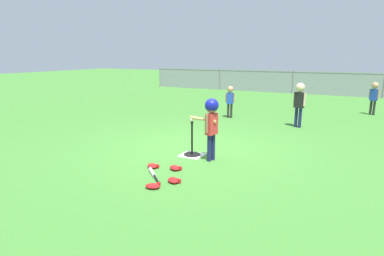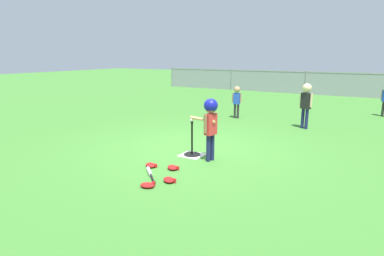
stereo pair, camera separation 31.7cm
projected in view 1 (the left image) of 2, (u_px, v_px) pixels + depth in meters
ground_plane at (193, 148)px, 6.86m from camera, size 60.00×60.00×0.00m
home_plate at (192, 155)px, 6.36m from camera, size 0.44×0.44×0.01m
batting_tee at (192, 150)px, 6.34m from camera, size 0.32×0.32×0.68m
baseball_on_tee at (192, 120)px, 6.21m from camera, size 0.07×0.07×0.07m
batter_child at (211, 117)px, 5.87m from camera, size 0.63×0.33×1.17m
fielder_deep_left at (299, 99)px, 8.63m from camera, size 0.34×0.24×1.21m
fielder_near_left at (374, 94)px, 10.46m from camera, size 0.29×0.21×1.07m
fielder_deep_center at (230, 97)px, 9.98m from camera, size 0.29×0.20×1.00m
spare_bat_silver at (153, 174)px, 5.29m from camera, size 0.53×0.51×0.06m
glove_by_plate at (153, 166)px, 5.65m from camera, size 0.27×0.25×0.07m
glove_near_bats at (153, 186)px, 4.78m from camera, size 0.25×0.22×0.07m
glove_tossed_aside at (174, 180)px, 5.00m from camera, size 0.27×0.26×0.07m
glove_outfield_drop at (175, 168)px, 5.54m from camera, size 0.27×0.26×0.07m
outfield_fence at (293, 81)px, 16.29m from camera, size 16.06×0.06×1.15m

